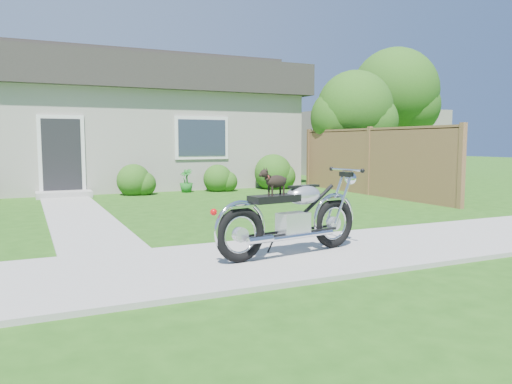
# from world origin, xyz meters

# --- Properties ---
(ground) EXTENTS (80.00, 80.00, 0.00)m
(ground) POSITION_xyz_m (0.00, 0.00, 0.00)
(ground) COLOR #235114
(ground) RESTS_ON ground
(sidewalk) EXTENTS (24.00, 2.20, 0.04)m
(sidewalk) POSITION_xyz_m (0.00, 0.00, 0.02)
(sidewalk) COLOR #9E9B93
(sidewalk) RESTS_ON ground
(walkway) EXTENTS (1.20, 8.00, 0.03)m
(walkway) POSITION_xyz_m (-1.50, 5.00, 0.01)
(walkway) COLOR #9E9B93
(walkway) RESTS_ON ground
(house) EXTENTS (12.60, 7.03, 4.50)m
(house) POSITION_xyz_m (-0.00, 11.99, 2.16)
(house) COLOR #A8A398
(house) RESTS_ON ground
(fence) EXTENTS (0.12, 6.62, 1.90)m
(fence) POSITION_xyz_m (6.30, 5.75, 0.94)
(fence) COLOR #8E5D3F
(fence) RESTS_ON ground
(tree_near) EXTENTS (2.55, 2.48, 3.81)m
(tree_near) POSITION_xyz_m (7.59, 8.01, 2.44)
(tree_near) COLOR #3D2B1C
(tree_near) RESTS_ON ground
(tree_far) EXTENTS (3.33, 3.33, 5.11)m
(tree_far) POSITION_xyz_m (10.88, 9.94, 3.28)
(tree_far) COLOR #3D2B1C
(tree_far) RESTS_ON ground
(shrub_row) EXTENTS (10.48, 1.18, 1.18)m
(shrub_row) POSITION_xyz_m (0.48, 8.50, 0.44)
(shrub_row) COLOR #295717
(shrub_row) RESTS_ON ground
(potted_plant_right) EXTENTS (0.54, 0.54, 0.69)m
(potted_plant_right) POSITION_xyz_m (1.86, 8.55, 0.34)
(potted_plant_right) COLOR #1D6C21
(potted_plant_right) RESTS_ON ground
(motorcycle_with_dog) EXTENTS (2.21, 0.69, 1.10)m
(motorcycle_with_dog) POSITION_xyz_m (0.66, -0.02, 0.54)
(motorcycle_with_dog) COLOR black
(motorcycle_with_dog) RESTS_ON sidewalk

